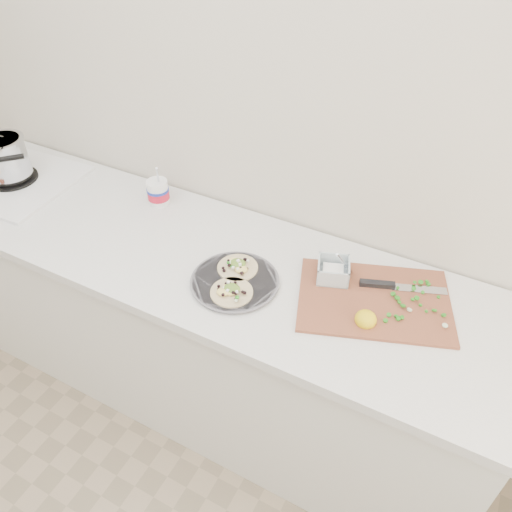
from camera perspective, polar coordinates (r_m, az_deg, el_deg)
The scene contains 5 objects.
counter at distance 2.20m, azimuth -6.58°, elevation -7.94°, with size 2.44×0.66×0.90m.
stove at distance 2.45m, azimuth -26.43°, elevation 9.21°, with size 0.54×0.51×0.25m.
taco_plate at distance 1.71m, azimuth -2.45°, elevation -2.70°, with size 0.31×0.31×0.04m.
tub at distance 2.11m, azimuth -11.13°, elevation 7.39°, with size 0.09×0.09×0.20m.
cutboard at distance 1.70m, azimuth 13.03°, elevation -4.28°, with size 0.58×0.49×0.08m.
Camera 1 is at (0.90, 0.26, 2.09)m, focal length 35.00 mm.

